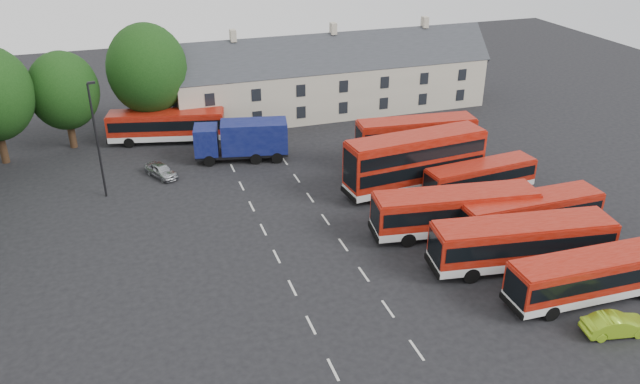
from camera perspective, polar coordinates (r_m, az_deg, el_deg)
The scene contains 15 objects.
ground at distance 42.63m, azimuth -3.29°, elevation -7.27°, with size 140.00×140.00×0.00m, color black.
lane_markings at distance 44.82m, azimuth -0.88°, elevation -5.37°, with size 5.15×33.80×0.01m.
terrace_houses at distance 71.09m, azimuth 1.18°, elevation 10.30°, with size 35.70×7.13×10.06m.
bus_row_a at distance 42.49m, azimuth 23.70°, elevation -6.87°, with size 11.16×2.84×3.14m.
bus_row_b at distance 44.13m, azimuth 17.99°, elevation -4.21°, with size 12.59×4.56×3.48m.
bus_row_c at distance 48.47m, azimuth 18.64°, elevation -1.72°, with size 11.10×2.65×3.13m.
bus_row_d at distance 47.00m, azimuth 12.24°, elevation -1.52°, with size 12.44×4.46×3.44m.
bus_row_e at distance 53.73m, azimuth 14.45°, elevation 1.44°, with size 10.03×3.17×2.79m.
bus_dd_south at distance 52.91m, azimuth 8.70°, elevation 2.99°, with size 12.38×3.84×5.00m.
bus_dd_north at distance 58.04m, azimuth 8.73°, elevation 4.83°, with size 11.09×3.58×4.47m.
bus_north at distance 64.67m, azimuth -13.85°, elevation 6.06°, with size 11.70×5.13×3.23m.
box_truck at distance 59.01m, azimuth -7.09°, elevation 4.85°, with size 8.96×4.38×3.76m.
silver_car at distance 57.35m, azimuth -14.31°, elevation 1.93°, with size 1.48×3.68×1.25m, color #A9ABB1.
lime_car at distance 40.74m, azimuth 25.44°, elevation -10.91°, with size 1.36×3.91×1.29m, color #8CC01D.
lamppost at distance 53.34m, azimuth -19.73°, elevation 4.69°, with size 0.69×0.33×9.85m.
Camera 1 is at (-8.81, -34.36, 23.64)m, focal length 35.00 mm.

